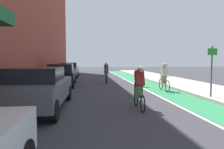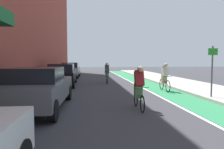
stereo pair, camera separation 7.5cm
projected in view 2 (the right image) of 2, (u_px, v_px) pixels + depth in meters
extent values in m
plane|color=#38383D|center=(107.00, 89.00, 12.60)|extent=(79.48, 79.48, 0.00)
cube|color=#2D8451|center=(148.00, 85.00, 14.96)|extent=(1.60, 36.13, 0.00)
cube|color=white|center=(136.00, 85.00, 14.86)|extent=(0.12, 36.13, 0.00)
cube|color=#A8A59E|center=(181.00, 83.00, 15.25)|extent=(3.46, 36.13, 0.14)
cube|color=#595B60|center=(38.00, 91.00, 7.46)|extent=(2.07, 4.49, 0.70)
cube|color=black|center=(36.00, 75.00, 7.20)|extent=(1.74, 1.92, 0.55)
cylinder|color=black|center=(29.00, 93.00, 9.07)|extent=(0.24, 0.67, 0.66)
cylinder|color=black|center=(68.00, 93.00, 9.21)|extent=(0.24, 0.67, 0.66)
cylinder|color=black|center=(53.00, 111.00, 5.91)|extent=(0.24, 0.67, 0.66)
cube|color=black|center=(62.00, 76.00, 14.43)|extent=(1.88, 4.62, 0.70)
cube|color=black|center=(62.00, 68.00, 14.16)|extent=(1.63, 1.95, 0.55)
cylinder|color=black|center=(54.00, 79.00, 16.07)|extent=(0.23, 0.66, 0.66)
cylinder|color=black|center=(75.00, 78.00, 16.29)|extent=(0.23, 0.66, 0.66)
cylinder|color=black|center=(45.00, 84.00, 12.62)|extent=(0.23, 0.66, 0.66)
cylinder|color=black|center=(73.00, 83.00, 12.83)|extent=(0.23, 0.66, 0.66)
cube|color=#9EA0A8|center=(70.00, 71.00, 21.08)|extent=(1.81, 4.46, 0.70)
cube|color=black|center=(70.00, 65.00, 20.82)|extent=(1.58, 1.88, 0.55)
cylinder|color=black|center=(64.00, 73.00, 22.68)|extent=(0.22, 0.66, 0.66)
cylinder|color=black|center=(79.00, 73.00, 22.86)|extent=(0.22, 0.66, 0.66)
cylinder|color=black|center=(60.00, 75.00, 19.36)|extent=(0.22, 0.66, 0.66)
cylinder|color=black|center=(77.00, 75.00, 19.54)|extent=(0.22, 0.66, 0.66)
torus|color=black|center=(142.00, 104.00, 6.96)|extent=(0.05, 0.61, 0.61)
torus|color=black|center=(136.00, 98.00, 8.00)|extent=(0.05, 0.61, 0.61)
cylinder|color=#338C3F|center=(139.00, 95.00, 7.46)|extent=(0.06, 0.96, 0.33)
cylinder|color=#338C3F|center=(138.00, 92.00, 7.64)|extent=(0.04, 0.12, 0.55)
cylinder|color=#338C3F|center=(142.00, 88.00, 7.00)|extent=(0.48, 0.03, 0.02)
cube|color=#4C7247|center=(138.00, 90.00, 7.56)|extent=(0.28, 0.25, 0.56)
cube|color=maroon|center=(139.00, 78.00, 7.39)|extent=(0.33, 0.40, 0.60)
sphere|color=tan|center=(140.00, 69.00, 7.22)|extent=(0.22, 0.22, 0.22)
cube|color=#4C7247|center=(138.00, 78.00, 7.52)|extent=(0.27, 0.28, 0.39)
torus|color=black|center=(168.00, 86.00, 11.30)|extent=(0.06, 0.68, 0.68)
torus|color=black|center=(162.00, 84.00, 12.34)|extent=(0.06, 0.68, 0.68)
cylinder|color=black|center=(165.00, 81.00, 11.81)|extent=(0.06, 0.96, 0.33)
cylinder|color=black|center=(164.00, 80.00, 11.98)|extent=(0.04, 0.12, 0.55)
cylinder|color=black|center=(168.00, 76.00, 11.34)|extent=(0.48, 0.03, 0.02)
cube|color=tan|center=(164.00, 79.00, 11.90)|extent=(0.29, 0.25, 0.56)
cube|color=beige|center=(165.00, 71.00, 11.74)|extent=(0.33, 0.41, 0.60)
sphere|color=tan|center=(166.00, 65.00, 11.56)|extent=(0.22, 0.22, 0.22)
torus|color=black|center=(107.00, 80.00, 15.30)|extent=(0.07, 0.63, 0.62)
torus|color=black|center=(107.00, 79.00, 16.34)|extent=(0.07, 0.63, 0.62)
cylinder|color=#1966A5|center=(107.00, 76.00, 15.80)|extent=(0.09, 0.96, 0.33)
cylinder|color=#1966A5|center=(107.00, 75.00, 15.98)|extent=(0.04, 0.12, 0.55)
cylinder|color=#1966A5|center=(107.00, 72.00, 15.34)|extent=(0.48, 0.05, 0.02)
cube|color=#4C7247|center=(107.00, 74.00, 15.90)|extent=(0.29, 0.25, 0.56)
cube|color=#333842|center=(107.00, 68.00, 15.74)|extent=(0.34, 0.41, 0.60)
sphere|color=tan|center=(107.00, 64.00, 15.56)|extent=(0.22, 0.22, 0.22)
cube|color=#333842|center=(107.00, 68.00, 15.86)|extent=(0.27, 0.29, 0.39)
cylinder|color=#4C4C51|center=(212.00, 72.00, 9.15)|extent=(0.07, 0.07, 2.28)
cube|color=#19721E|center=(213.00, 52.00, 9.07)|extent=(0.44, 0.03, 0.30)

